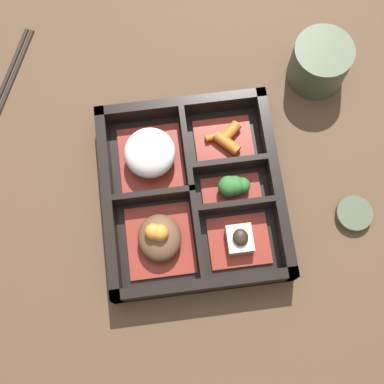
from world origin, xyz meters
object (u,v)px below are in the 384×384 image
at_px(bowl_rice, 150,154).
at_px(sauce_dish, 354,214).
at_px(tea_cup, 320,62).
at_px(chopsticks, 2,95).

distance_m(bowl_rice, sauce_dish, 0.30).
distance_m(tea_cup, chopsticks, 0.48).
height_order(bowl_rice, tea_cup, tea_cup).
distance_m(tea_cup, sauce_dish, 0.23).
bearing_deg(sauce_dish, tea_cup, 3.16).
xyz_separation_m(tea_cup, sauce_dish, (-0.22, -0.01, -0.03)).
bearing_deg(bowl_rice, sauce_dish, -112.78).
bearing_deg(tea_cup, sauce_dish, -176.84).
bearing_deg(chopsticks, tea_cup, -92.96).
xyz_separation_m(tea_cup, chopsticks, (0.02, 0.48, -0.03)).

